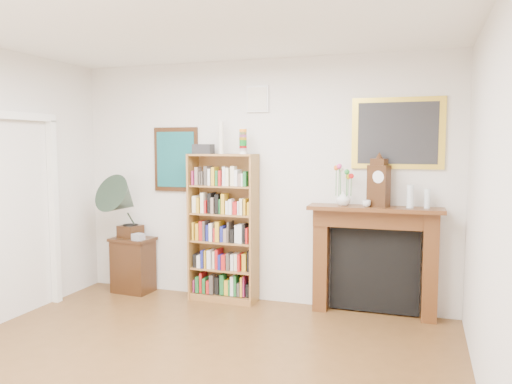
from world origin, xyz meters
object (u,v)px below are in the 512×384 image
side_cabinet (133,265)px  bottle_right (427,199)px  mantel_clock (379,184)px  bottle_left (410,196)px  bookshelf (223,219)px  cd_stack (138,237)px  teacup (366,204)px  gramophone (124,203)px  fireplace (374,251)px  flower_vase (343,198)px

side_cabinet → bottle_right: 3.56m
mantel_clock → bottle_left: size_ratio=2.11×
bookshelf → cd_stack: bookshelf is taller
bookshelf → bottle_right: 2.27m
side_cabinet → mantel_clock: 3.14m
teacup → bottle_left: (0.44, 0.05, 0.08)m
gramophone → bottle_left: 3.33m
fireplace → bottle_right: size_ratio=7.03×
cd_stack → bottle_left: size_ratio=0.50×
bookshelf → gramophone: bookshelf is taller
mantel_clock → gramophone: bearing=-152.4°
side_cabinet → teacup: 2.97m
bottle_left → flower_vase: bearing=-179.0°
gramophone → bottle_left: size_ratio=3.31×
gramophone → cd_stack: size_ratio=6.63×
fireplace → cd_stack: size_ratio=11.72×
fireplace → cd_stack: fireplace is taller
mantel_clock → flower_vase: 0.40m
fireplace → bottle_right: bottle_right is taller
flower_vase → teacup: bearing=-7.8°
fireplace → teacup: bearing=-131.3°
cd_stack → bottle_right: bearing=3.4°
fireplace → teacup: 0.54m
teacup → flower_vase: bearing=172.2°
gramophone → flower_vase: (2.64, 0.13, 0.13)m
fireplace → gramophone: 3.01m
bookshelf → bottle_left: bearing=2.2°
side_cabinet → bottle_left: (3.27, 0.05, 0.96)m
side_cabinet → teacup: (2.83, -0.00, 0.87)m
bookshelf → gramophone: 1.26m
side_cabinet → gramophone: (-0.05, -0.10, 0.79)m
fireplace → bottle_left: size_ratio=5.86×
bookshelf → bottle_right: bearing=3.1°
side_cabinet → gramophone: gramophone is taller
flower_vase → teacup: flower_vase is taller
fireplace → flower_vase: size_ratio=8.70×
side_cabinet → gramophone: bearing=-113.2°
mantel_clock → teacup: 0.24m
bookshelf → flower_vase: bookshelf is taller
side_cabinet → bottle_right: (3.44, 0.08, 0.94)m
flower_vase → bottle_left: 0.68m
flower_vase → bottle_left: size_ratio=0.67×
gramophone → teacup: size_ratio=8.93×
cd_stack → flower_vase: size_ratio=0.74×
gramophone → mantel_clock: 3.02m
flower_vase → bookshelf: bearing=179.7°
bookshelf → side_cabinet: (-1.19, -0.04, -0.62)m
bookshelf → cd_stack: 1.08m
bookshelf → flower_vase: size_ratio=12.29×
mantel_clock → teacup: mantel_clock is taller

